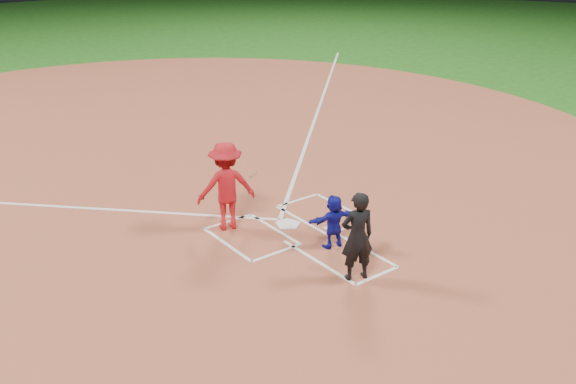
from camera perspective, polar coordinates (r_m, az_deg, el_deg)
ground at (r=14.19m, az=-0.01°, el=-2.93°), size 120.00×120.00×0.00m
home_plate_dirt at (r=18.95m, az=-11.05°, el=3.46°), size 28.00×28.00×0.01m
home_plate at (r=14.18m, az=-0.01°, el=-2.86°), size 0.60×0.60×0.02m
catcher at (r=13.04m, az=4.08°, el=-2.61°), size 1.09×0.49×1.13m
umpire at (r=11.79m, az=6.17°, el=-3.95°), size 0.74×0.60×1.74m
chalk_markings at (r=18.35m, az=-10.04°, el=2.90°), size 28.35×17.32×0.01m
batter_at_plate at (r=13.72m, az=-5.52°, el=0.52°), size 1.61×1.10×1.94m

